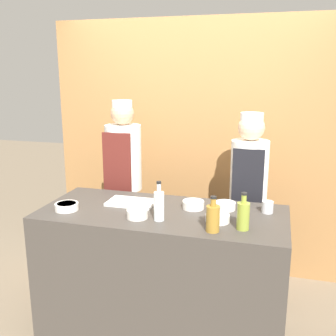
# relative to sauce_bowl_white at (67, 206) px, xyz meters

# --- Properties ---
(ground_plane) EXTENTS (14.00, 14.00, 0.00)m
(ground_plane) POSITION_rel_sauce_bowl_white_xyz_m (0.66, 0.15, -0.98)
(ground_plane) COLOR #756651
(cabinet_wall) EXTENTS (2.82, 0.18, 2.40)m
(cabinet_wall) POSITION_rel_sauce_bowl_white_xyz_m (0.66, 1.35, 0.22)
(cabinet_wall) COLOR olive
(cabinet_wall) RESTS_ON ground_plane
(counter) EXTENTS (1.73, 0.76, 0.96)m
(counter) POSITION_rel_sauce_bowl_white_xyz_m (0.66, 0.15, -0.51)
(counter) COLOR #3D3833
(counter) RESTS_ON ground_plane
(sauce_bowl_white) EXTENTS (0.17, 0.17, 0.05)m
(sauce_bowl_white) POSITION_rel_sauce_bowl_white_xyz_m (0.00, 0.00, 0.00)
(sauce_bowl_white) COLOR silver
(sauce_bowl_white) RESTS_ON counter
(sauce_bowl_purple) EXTENTS (0.16, 0.16, 0.05)m
(sauce_bowl_purple) POSITION_rel_sauce_bowl_white_xyz_m (1.07, 0.07, -0.00)
(sauce_bowl_purple) COLOR silver
(sauce_bowl_purple) RESTS_ON counter
(sauce_bowl_brown) EXTENTS (0.15, 0.15, 0.05)m
(sauce_bowl_brown) POSITION_rel_sauce_bowl_white_xyz_m (1.09, 0.32, 0.00)
(sauce_bowl_brown) COLOR silver
(sauce_bowl_brown) RESTS_ON counter
(sauce_bowl_yellow) EXTENTS (0.14, 0.14, 0.06)m
(sauce_bowl_yellow) POSITION_rel_sauce_bowl_white_xyz_m (0.54, -0.01, 0.00)
(sauce_bowl_yellow) COLOR silver
(sauce_bowl_yellow) RESTS_ON counter
(sauce_bowl_red) EXTENTS (0.16, 0.16, 0.06)m
(sauce_bowl_red) POSITION_rel_sauce_bowl_white_xyz_m (0.86, 0.28, 0.00)
(sauce_bowl_red) COLOR silver
(sauce_bowl_red) RESTS_ON counter
(cutting_board) EXTENTS (0.35, 0.22, 0.02)m
(cutting_board) POSITION_rel_sauce_bowl_white_xyz_m (0.39, 0.25, -0.02)
(cutting_board) COLOR white
(cutting_board) RESTS_ON counter
(bottle_clear) EXTENTS (0.07, 0.07, 0.27)m
(bottle_clear) POSITION_rel_sauce_bowl_white_xyz_m (0.69, -0.01, 0.08)
(bottle_clear) COLOR silver
(bottle_clear) RESTS_ON counter
(bottle_oil) EXTENTS (0.08, 0.08, 0.24)m
(bottle_oil) POSITION_rel_sauce_bowl_white_xyz_m (1.24, -0.02, 0.07)
(bottle_oil) COLOR olive
(bottle_oil) RESTS_ON counter
(bottle_vinegar) EXTENTS (0.08, 0.08, 0.23)m
(bottle_vinegar) POSITION_rel_sauce_bowl_white_xyz_m (1.06, -0.10, 0.06)
(bottle_vinegar) COLOR olive
(bottle_vinegar) RESTS_ON counter
(cup_steel) EXTENTS (0.08, 0.08, 0.08)m
(cup_steel) POSITION_rel_sauce_bowl_white_xyz_m (1.38, 0.33, 0.01)
(cup_steel) COLOR #B7B7BC
(cup_steel) RESTS_ON counter
(chef_left) EXTENTS (0.32, 0.32, 1.68)m
(chef_left) POSITION_rel_sauce_bowl_white_xyz_m (0.12, 0.79, -0.06)
(chef_left) COLOR #28282D
(chef_left) RESTS_ON ground_plane
(chef_right) EXTENTS (0.30, 0.30, 1.60)m
(chef_right) POSITION_rel_sauce_bowl_white_xyz_m (1.21, 0.79, -0.10)
(chef_right) COLOR #28282D
(chef_right) RESTS_ON ground_plane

